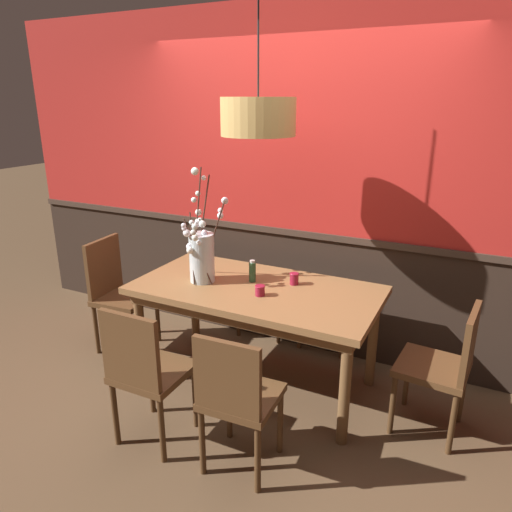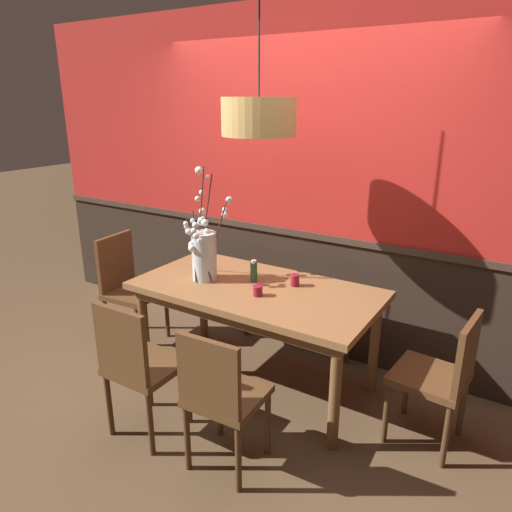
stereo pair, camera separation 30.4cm
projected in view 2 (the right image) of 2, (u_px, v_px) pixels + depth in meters
The scene contains 14 objects.
ground_plane at pixel (256, 381), 3.59m from camera, with size 24.00×24.00×0.00m, color brown.
back_wall at pixel (305, 189), 3.76m from camera, with size 5.61×0.14×2.75m.
dining_table at pixel (256, 298), 3.38m from camera, with size 1.73×0.90×0.78m.
chair_head_east_end at pixel (442, 373), 2.80m from camera, with size 0.45×0.45×0.88m.
chair_far_side_right at pixel (340, 291), 3.97m from camera, with size 0.45×0.40×0.88m.
chair_near_side_right at pixel (221, 394), 2.60m from camera, with size 0.42×0.42×0.89m.
chair_head_west_end at pixel (128, 284), 4.06m from camera, with size 0.45×0.46×0.95m.
chair_near_side_left at pixel (138, 363), 2.87m from camera, with size 0.41×0.42×0.92m.
chair_far_side_left at pixel (277, 278), 4.26m from camera, with size 0.48×0.42×0.89m.
vase_with_blossoms at pixel (204, 253), 3.43m from camera, with size 0.26×0.45×0.83m.
candle_holder_nearer_center at pixel (295, 280), 3.35m from camera, with size 0.07×0.07×0.09m.
candle_holder_nearer_edge at pixel (258, 290), 3.19m from camera, with size 0.07×0.07×0.07m.
condiment_bottle at pixel (254, 271), 3.43m from camera, with size 0.05×0.05×0.16m.
pendant_lamp at pixel (259, 117), 3.03m from camera, with size 0.49×0.49×0.93m.
Camera 2 is at (1.65, -2.63, 2.05)m, focal length 33.10 mm.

